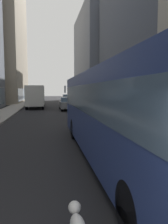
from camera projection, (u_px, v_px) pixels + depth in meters
name	position (u px, v px, depth m)	size (l,w,h in m)	color
ground_plane	(55.00, 106.00, 35.45)	(120.00, 120.00, 0.00)	#232326
sidewalk_left	(18.00, 105.00, 34.50)	(2.40, 110.00, 0.15)	#9E9991
sidewalk_right	(90.00, 105.00, 36.38)	(2.40, 110.00, 0.15)	#9E9991
building_right_mid	(154.00, 3.00, 27.02)	(8.90, 20.42, 26.36)	#4C515B
building_right_far	(106.00, 58.00, 49.08)	(11.71, 21.82, 19.49)	slate
transit_bus	(119.00, 109.00, 7.68)	(2.78, 11.53, 3.05)	#33478C
car_black_suv	(67.00, 98.00, 44.81)	(1.93, 4.68, 1.62)	black
car_grey_wagon	(67.00, 103.00, 27.17)	(1.79, 4.36, 1.62)	slate
car_silver_sedan	(73.00, 101.00, 35.19)	(1.77, 4.51, 1.62)	#B7BABF
box_truck	(36.00, 96.00, 30.25)	(2.30, 7.50, 3.05)	silver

